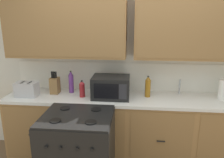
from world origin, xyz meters
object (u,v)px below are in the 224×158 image
microwave (111,87)px  knife_block (55,85)px  stove_range (79,154)px  bottle_red (82,89)px  bottle_amber (148,87)px  paper_towel_roll (223,90)px  toaster (27,89)px  bottle_violet (71,82)px

microwave → knife_block: knife_block is taller
stove_range → bottle_red: bottle_red is taller
bottle_amber → bottle_red: 0.86m
paper_towel_roll → bottle_red: paper_towel_roll is taller
stove_range → paper_towel_roll: 1.95m
paper_towel_roll → bottle_amber: bearing=179.5°
microwave → paper_towel_roll: bearing=2.4°
stove_range → microwave: 0.91m
microwave → knife_block: 0.79m
toaster → bottle_violet: (0.55, 0.21, 0.05)m
bottle_amber → bottle_red: size_ratio=1.26×
bottle_red → microwave: bearing=3.5°
microwave → bottle_red: size_ratio=2.14×
paper_towel_roll → bottle_violet: (-2.00, 0.08, 0.02)m
bottle_amber → knife_block: bearing=179.1°
paper_towel_roll → bottle_amber: 0.95m
bottle_amber → bottle_red: bearing=-173.9°
stove_range → bottle_violet: bearing=109.7°
microwave → toaster: size_ratio=1.71×
toaster → paper_towel_roll: paper_towel_roll is taller
toaster → bottle_red: bearing=3.3°
bottle_violet → knife_block: bearing=-165.7°
bottle_amber → bottle_violet: 1.05m
microwave → bottle_red: bearing=-176.5°
knife_block → stove_range: bearing=-55.1°
stove_range → bottle_amber: 1.20m
microwave → bottle_red: microwave is taller
bottle_violet → bottle_amber: bearing=-4.1°
stove_range → knife_block: (-0.48, 0.69, 0.58)m
microwave → bottle_red: (-0.38, -0.02, -0.03)m
toaster → knife_block: bearing=25.1°
paper_towel_roll → knife_block: bearing=179.3°
stove_range → bottle_amber: bearing=40.8°
bottle_red → stove_range: bearing=-82.5°
toaster → knife_block: 0.37m
microwave → bottle_violet: size_ratio=1.56×
paper_towel_roll → bottle_red: 1.81m
paper_towel_roll → bottle_amber: size_ratio=0.92×
toaster → paper_towel_roll: 2.55m
knife_block → bottle_violet: size_ratio=1.00×
stove_range → bottle_red: size_ratio=4.23×
knife_block → microwave: bearing=-6.5°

